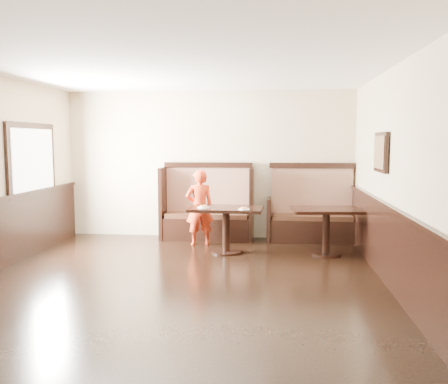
# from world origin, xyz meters

# --- Properties ---
(ground) EXTENTS (7.00, 7.00, 0.00)m
(ground) POSITION_xyz_m (0.00, 0.00, 0.00)
(ground) COLOR black
(ground) RESTS_ON ground
(room_shell) EXTENTS (7.00, 7.00, 7.00)m
(room_shell) POSITION_xyz_m (-0.30, 0.28, 0.67)
(room_shell) COLOR beige
(room_shell) RESTS_ON ground
(booth_main) EXTENTS (1.75, 0.72, 1.45)m
(booth_main) POSITION_xyz_m (0.00, 3.30, 0.53)
(booth_main) COLOR black
(booth_main) RESTS_ON ground
(booth_neighbor) EXTENTS (1.65, 0.72, 1.45)m
(booth_neighbor) POSITION_xyz_m (1.95, 3.29, 0.48)
(booth_neighbor) COLOR black
(booth_neighbor) RESTS_ON ground
(table_main) EXTENTS (1.23, 0.80, 0.76)m
(table_main) POSITION_xyz_m (0.47, 2.20, 0.59)
(table_main) COLOR black
(table_main) RESTS_ON ground
(table_neighbor) EXTENTS (1.16, 0.83, 0.76)m
(table_neighbor) POSITION_xyz_m (2.10, 2.25, 0.57)
(table_neighbor) COLOR black
(table_neighbor) RESTS_ON ground
(child) EXTENTS (0.57, 0.46, 1.35)m
(child) POSITION_xyz_m (-0.06, 2.73, 0.68)
(child) COLOR red
(child) RESTS_ON ground
(pizza_plate_left) EXTENTS (0.21, 0.21, 0.04)m
(pizza_plate_left) POSITION_xyz_m (0.11, 2.11, 0.78)
(pizza_plate_left) COLOR white
(pizza_plate_left) RESTS_ON table_main
(pizza_plate_right) EXTENTS (0.18, 0.18, 0.03)m
(pizza_plate_right) POSITION_xyz_m (0.78, 1.99, 0.78)
(pizza_plate_right) COLOR white
(pizza_plate_right) RESTS_ON table_main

